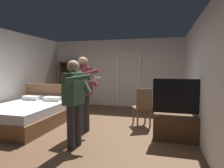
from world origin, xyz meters
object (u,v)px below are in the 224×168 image
tv_flatscreen (183,123)px  wooden_chair (143,105)px  bottle_on_table (172,96)px  bookshelf (71,82)px  side_table (166,108)px  person_blue_shirt (74,98)px  suitcase_dark (77,104)px  bed (28,114)px  laptop (166,97)px  person_striped_shirt (84,89)px

tv_flatscreen → wooden_chair: tv_flatscreen is taller
bottle_on_table → wooden_chair: (-0.73, -0.12, -0.26)m
bookshelf → bottle_on_table: bearing=-28.5°
bookshelf → side_table: (3.73, -2.03, -0.48)m
wooden_chair → person_blue_shirt: bearing=-124.0°
tv_flatscreen → wooden_chair: size_ratio=1.30×
person_blue_shirt → suitcase_dark: size_ratio=3.64×
bed → wooden_chair: bed is taller
bed → suitcase_dark: 2.24m
bed → bottle_on_table: 3.75m
wooden_chair → person_blue_shirt: size_ratio=0.60×
side_table → bed: bearing=-165.0°
bottle_on_table → suitcase_dark: bearing=157.4°
bookshelf → person_blue_shirt: size_ratio=1.06×
bed → tv_flatscreen: tv_flatscreen is taller
tv_flatscreen → side_table: size_ratio=1.84×
bookshelf → tv_flatscreen: 5.08m
laptop → suitcase_dark: bearing=156.9°
bookshelf → person_striped_shirt: 3.58m
laptop → person_blue_shirt: size_ratio=0.22×
laptop → bottle_on_table: bottle_on_table is taller
tv_flatscreen → laptop: tv_flatscreen is taller
side_table → tv_flatscreen: bearing=-72.4°
wooden_chair → laptop: bearing=15.6°
bottle_on_table → wooden_chair: 0.78m
bookshelf → bottle_on_table: bookshelf is taller
tv_flatscreen → bottle_on_table: tv_flatscreen is taller
tv_flatscreen → suitcase_dark: bearing=146.6°
side_table → wooden_chair: bearing=-161.1°
bookshelf → side_table: bearing=-28.5°
side_table → suitcase_dark: (-3.14, 1.29, -0.28)m
bookshelf → laptop: bookshelf is taller
person_blue_shirt → suitcase_dark: bearing=114.7°
bed → tv_flatscreen: 3.79m
tv_flatscreen → bottle_on_table: 1.02m
laptop → person_striped_shirt: bearing=-151.7°
person_blue_shirt → laptop: bearing=47.2°
bed → person_blue_shirt: size_ratio=1.24×
tv_flatscreen → suitcase_dark: (-3.46, 2.28, -0.19)m
wooden_chair → suitcase_dark: (-2.55, 1.49, -0.36)m
bottle_on_table → person_blue_shirt: person_blue_shirt is taller
bed → side_table: 3.60m
side_table → bottle_on_table: 0.38m
person_striped_shirt → wooden_chair: bearing=33.1°
bed → suitcase_dark: (0.33, 2.22, -0.11)m
tv_flatscreen → bookshelf: bearing=143.3°
tv_flatscreen → laptop: (-0.34, 0.95, 0.38)m
person_striped_shirt → bed: bearing=176.4°
laptop → bottle_on_table: bearing=-12.9°
tv_flatscreen → laptop: size_ratio=3.48×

